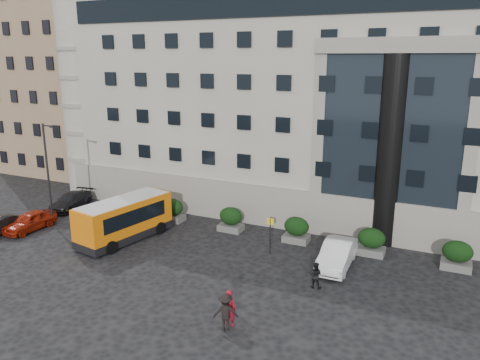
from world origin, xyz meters
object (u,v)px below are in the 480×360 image
at_px(parked_car_d, 124,175).
at_px(pedestrian_c, 226,312).
at_px(hedge_a, 173,210).
at_px(white_taxi, 337,255).
at_px(hedge_d, 371,241).
at_px(bus_stop_sign, 270,230).
at_px(hedge_c, 296,229).
at_px(minibus, 124,218).
at_px(pedestrian_b, 315,275).
at_px(pedestrian_a, 229,308).
at_px(hedge_e, 457,255).
at_px(street_lamp, 48,171).
at_px(parked_car_a, 30,221).
at_px(hedge_b, 231,219).
at_px(red_truck, 155,166).
at_px(parked_car_c, 71,201).

bearing_deg(parked_car_d, pedestrian_c, -33.43).
height_order(hedge_a, white_taxi, hedge_a).
distance_m(hedge_d, bus_stop_sign, 6.76).
bearing_deg(hedge_c, minibus, -156.82).
height_order(minibus, pedestrian_b, minibus).
relative_size(hedge_d, pedestrian_a, 0.98).
xyz_separation_m(hedge_c, hedge_e, (10.40, 0.00, 0.00)).
distance_m(hedge_c, street_lamp, 19.27).
height_order(hedge_d, hedge_e, same).
height_order(pedestrian_a, pedestrian_c, pedestrian_a).
height_order(minibus, parked_car_a, minibus).
height_order(hedge_e, minibus, minibus).
bearing_deg(hedge_e, pedestrian_b, -139.89).
xyz_separation_m(hedge_b, bus_stop_sign, (4.30, -2.80, 0.80)).
bearing_deg(hedge_b, bus_stop_sign, -33.07).
xyz_separation_m(hedge_a, pedestrian_c, (10.88, -12.06, 0.00)).
bearing_deg(hedge_d, pedestrian_b, -108.44).
distance_m(hedge_b, hedge_e, 15.60).
bearing_deg(bus_stop_sign, minibus, -168.92).
xyz_separation_m(hedge_b, pedestrian_b, (8.37, -6.09, -0.16)).
bearing_deg(hedge_b, hedge_e, 0.00).
relative_size(hedge_d, parked_car_a, 0.44).
bearing_deg(parked_car_d, pedestrian_b, -20.97).
xyz_separation_m(red_truck, pedestrian_b, (22.30, -16.06, -0.81)).
bearing_deg(hedge_d, parked_car_d, 163.16).
height_order(hedge_e, parked_car_d, hedge_e).
bearing_deg(hedge_c, hedge_e, 0.00).
xyz_separation_m(hedge_b, hedge_c, (5.20, 0.00, 0.00)).
bearing_deg(parked_car_a, hedge_a, 37.27).
relative_size(hedge_c, white_taxi, 0.37).
xyz_separation_m(hedge_a, hedge_c, (10.40, 0.00, 0.00)).
distance_m(parked_car_a, pedestrian_c, 20.35).
distance_m(hedge_c, parked_car_d, 23.38).
bearing_deg(parked_car_d, hedge_a, -26.78).
relative_size(hedge_e, white_taxi, 0.37).
bearing_deg(bus_stop_sign, red_truck, 144.99).
height_order(hedge_c, pedestrian_b, hedge_c).
height_order(parked_car_a, pedestrian_a, pedestrian_a).
height_order(hedge_d, pedestrian_c, pedestrian_c).
height_order(hedge_a, pedestrian_a, pedestrian_a).
relative_size(hedge_d, hedge_e, 1.00).
relative_size(hedge_a, hedge_c, 1.00).
bearing_deg(red_truck, bus_stop_sign, -30.81).
relative_size(parked_car_c, white_taxi, 0.94).
bearing_deg(street_lamp, hedge_d, 11.53).
distance_m(minibus, parked_car_d, 16.83).
height_order(parked_car_a, white_taxi, white_taxi).
xyz_separation_m(hedge_e, bus_stop_sign, (-11.30, -2.80, 0.80)).
distance_m(hedge_a, parked_car_c, 9.86).
bearing_deg(red_truck, hedge_a, -44.59).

